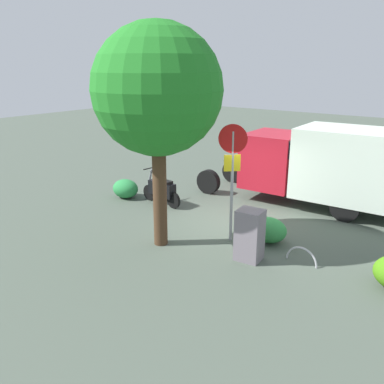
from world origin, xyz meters
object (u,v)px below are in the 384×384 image
object	(u,v)px
motorcycle	(162,190)
stop_sign	(232,165)
street_tree	(157,91)
box_truck_near	(338,164)
utility_cabinet	(250,235)
bike_rack_hoop	(301,263)

from	to	relation	value
motorcycle	stop_sign	world-z (taller)	stop_sign
motorcycle	street_tree	distance (m)	4.81
box_truck_near	motorcycle	bearing A→B (deg)	30.11
utility_cabinet	motorcycle	bearing A→B (deg)	-22.49
utility_cabinet	bike_rack_hoop	distance (m)	1.44
box_truck_near	motorcycle	distance (m)	5.93
stop_sign	utility_cabinet	bearing A→B (deg)	144.14
bike_rack_hoop	stop_sign	bearing A→B (deg)	-3.16
box_truck_near	utility_cabinet	world-z (taller)	box_truck_near
street_tree	box_truck_near	bearing A→B (deg)	-116.36
street_tree	utility_cabinet	distance (m)	4.19
stop_sign	motorcycle	bearing A→B (deg)	-18.07
box_truck_near	motorcycle	world-z (taller)	box_truck_near
stop_sign	street_tree	world-z (taller)	street_tree
motorcycle	street_tree	bearing A→B (deg)	137.59
motorcycle	street_tree	size ratio (longest dim) A/B	0.32
motorcycle	bike_rack_hoop	xyz separation A→B (m)	(-5.64, 1.26, -0.52)
bike_rack_hoop	street_tree	bearing A→B (deg)	19.19
box_truck_near	street_tree	xyz separation A→B (m)	(2.79, 5.63, 2.50)
stop_sign	bike_rack_hoop	xyz separation A→B (m)	(-2.13, 0.12, -2.15)
stop_sign	bike_rack_hoop	size ratio (longest dim) A/B	3.78
motorcycle	bike_rack_hoop	world-z (taller)	motorcycle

